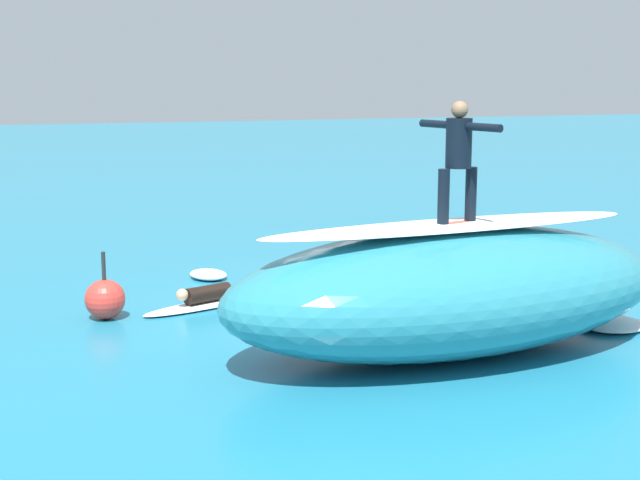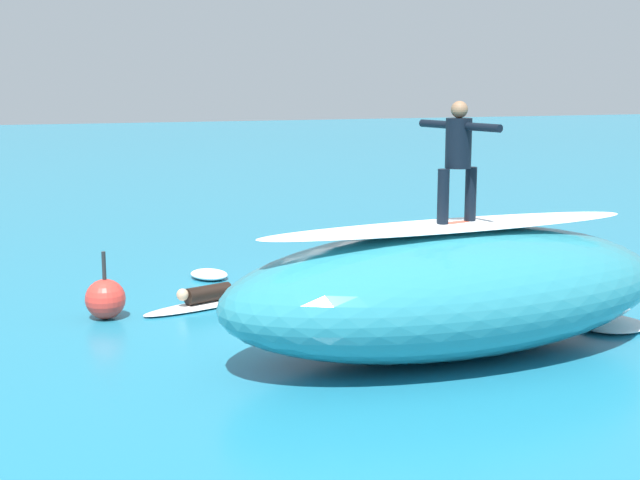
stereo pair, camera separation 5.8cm
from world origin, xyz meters
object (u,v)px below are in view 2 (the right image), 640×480
at_px(surfboard_paddling, 208,304).
at_px(surfer_paddling, 215,293).
at_px(surfer_riding, 458,152).
at_px(surfboard_riding, 456,225).
at_px(buoy_marker, 105,299).

bearing_deg(surfboard_paddling, surfer_paddling, -180.00).
bearing_deg(surfboard_paddling, surfer_riding, 106.70).
distance_m(surfboard_riding, surfboard_paddling, 4.81).
height_order(surfboard_riding, surfboard_paddling, surfboard_riding).
xyz_separation_m(surfer_riding, surfboard_paddling, (2.73, -3.55, -2.74)).
bearing_deg(buoy_marker, surfer_riding, 143.20).
xyz_separation_m(surfer_riding, surfer_paddling, (2.61, -3.59, -2.58)).
distance_m(surfer_paddling, buoy_marker, 1.84).
height_order(surfboard_riding, surfer_riding, surfer_riding).
height_order(surfer_riding, buoy_marker, surfer_riding).
relative_size(surfboard_paddling, buoy_marker, 2.26).
distance_m(surfboard_riding, buoy_marker, 5.72).
bearing_deg(surfer_riding, buoy_marker, -51.03).
relative_size(surfboard_paddling, surfer_paddling, 1.51).
bearing_deg(surfboard_riding, surfer_paddling, -68.25).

